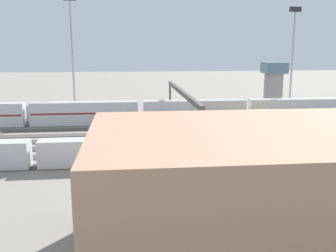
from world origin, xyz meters
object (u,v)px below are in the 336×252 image
at_px(train_on_track_1, 194,111).
at_px(train_on_track_7, 194,149).
at_px(control_tower, 274,81).
at_px(light_mast_0, 72,42).
at_px(train_on_track_0, 16,113).
at_px(signal_gantry, 182,96).
at_px(light_mast_2, 293,47).
at_px(train_on_track_4, 276,125).

bearing_deg(train_on_track_1, train_on_track_7, 79.87).
xyz_separation_m(train_on_track_1, control_tower, (-26.07, -20.32, 4.78)).
xyz_separation_m(light_mast_0, control_tower, (-53.34, -12.53, -10.47)).
relative_size(train_on_track_0, signal_gantry, 1.18).
distance_m(train_on_track_7, control_tower, 59.57).
bearing_deg(light_mast_2, light_mast_0, 1.20).
xyz_separation_m(train_on_track_4, light_mast_0, (40.43, -22.79, 15.71)).
height_order(train_on_track_7, light_mast_2, light_mast_2).
bearing_deg(signal_gantry, train_on_track_0, -26.38).
bearing_deg(train_on_track_1, train_on_track_0, -7.13).
height_order(train_on_track_7, train_on_track_4, train_on_track_4).
distance_m(train_on_track_1, train_on_track_7, 30.48).
distance_m(train_on_track_4, light_mast_0, 49.00).
height_order(train_on_track_0, train_on_track_7, train_on_track_7).
distance_m(light_mast_2, control_tower, 14.82).
distance_m(train_on_track_1, light_mast_0, 32.20).
height_order(train_on_track_1, control_tower, control_tower).
distance_m(train_on_track_0, train_on_track_7, 49.24).
xyz_separation_m(train_on_track_7, control_tower, (-31.43, -50.32, 5.33)).
relative_size(train_on_track_4, signal_gantry, 0.25).
bearing_deg(train_on_track_4, train_on_track_1, -48.73).
bearing_deg(light_mast_2, train_on_track_0, 3.38).
relative_size(train_on_track_1, light_mast_0, 4.25).
height_order(train_on_track_7, signal_gantry, signal_gantry).
bearing_deg(light_mast_2, train_on_track_1, 18.87).
bearing_deg(train_on_track_0, control_tower, -166.95).
relative_size(train_on_track_0, train_on_track_7, 0.34).
relative_size(train_on_track_1, train_on_track_0, 2.54).
distance_m(train_on_track_1, train_on_track_0, 40.31).
relative_size(train_on_track_7, light_mast_2, 5.28).
relative_size(signal_gantry, control_tower, 3.18).
bearing_deg(signal_gantry, train_on_track_1, -110.63).
height_order(light_mast_0, light_mast_2, light_mast_0).
bearing_deg(train_on_track_7, control_tower, -121.99).
relative_size(train_on_track_4, light_mast_2, 0.38).
bearing_deg(train_on_track_1, light_mast_2, -161.13).
distance_m(light_mast_0, signal_gantry, 31.99).
bearing_deg(train_on_track_0, train_on_track_4, 159.38).
distance_m(train_on_track_0, control_tower, 68.03).
relative_size(train_on_track_0, train_on_track_4, 4.72).
distance_m(train_on_track_0, train_on_track_4, 56.80).
relative_size(train_on_track_4, control_tower, 0.79).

